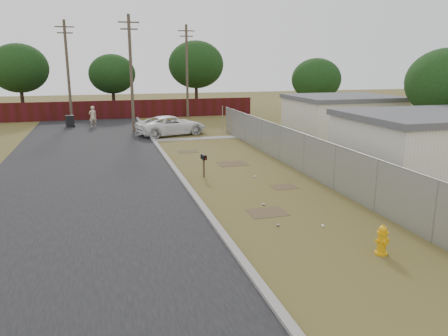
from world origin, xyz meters
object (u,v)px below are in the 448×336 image
object	(u,v)px
fire_hydrant	(382,240)
pedestrian	(93,117)
trash_bin	(70,121)
mailbox	(204,159)
pickup_truck	(171,125)

from	to	relation	value
fire_hydrant	pedestrian	bearing A→B (deg)	105.88
pedestrian	trash_bin	xyz separation A→B (m)	(-1.91, 0.62, -0.40)
fire_hydrant	trash_bin	world-z (taller)	trash_bin
trash_bin	mailbox	bearing A→B (deg)	-69.76
fire_hydrant	pedestrian	xyz separation A→B (m)	(-8.23, 28.92, 0.49)
pickup_truck	trash_bin	bearing A→B (deg)	33.82
mailbox	trash_bin	size ratio (longest dim) A/B	1.11
pedestrian	trash_bin	world-z (taller)	pedestrian
fire_hydrant	mailbox	size ratio (longest dim) A/B	0.82
fire_hydrant	pedestrian	size ratio (longest dim) A/B	0.50
pedestrian	pickup_truck	bearing A→B (deg)	117.72
pickup_truck	pedestrian	distance (m)	8.30
fire_hydrant	mailbox	bearing A→B (deg)	106.34
pickup_truck	pedestrian	size ratio (longest dim) A/B	2.91
pickup_truck	trash_bin	distance (m)	10.13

